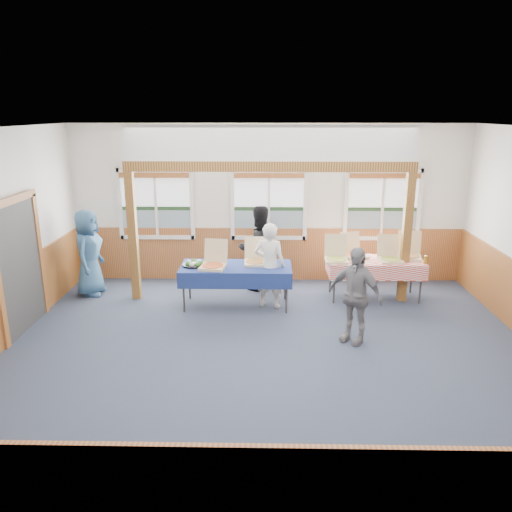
{
  "coord_description": "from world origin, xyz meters",
  "views": [
    {
      "loc": [
        -0.06,
        -6.55,
        3.42
      ],
      "look_at": [
        -0.21,
        1.0,
        1.22
      ],
      "focal_mm": 35.0,
      "sensor_mm": 36.0,
      "label": 1
    }
  ],
  "objects": [
    {
      "name": "window_mid",
      "position": [
        0.0,
        3.46,
        1.68
      ],
      "size": [
        1.56,
        0.1,
        1.46
      ],
      "color": "silver",
      "rests_on": "wall_back"
    },
    {
      "name": "wainscot_front",
      "position": [
        0.0,
        -3.48,
        0.55
      ],
      "size": [
        7.98,
        0.05,
        1.1
      ],
      "primitive_type": "cube",
      "color": "brown",
      "rests_on": "floor"
    },
    {
      "name": "table_right",
      "position": [
        2.0,
        2.41,
        0.7
      ],
      "size": [
        1.81,
        0.9,
        0.76
      ],
      "rotation": [
        0.0,
        0.0,
        0.07
      ],
      "color": "#2F2F2F",
      "rests_on": "floor"
    },
    {
      "name": "pizza_box_c",
      "position": [
        1.25,
        2.31,
        0.82
      ],
      "size": [
        0.43,
        0.52,
        0.45
      ],
      "rotation": [
        0.0,
        0.0,
        -0.05
      ],
      "color": "beige",
      "rests_on": "table_right"
    },
    {
      "name": "woman_black",
      "position": [
        -0.2,
        2.86,
        0.84
      ],
      "size": [
        0.99,
        0.89,
        1.68
      ],
      "primitive_type": "imported",
      "rotation": [
        0.0,
        0.0,
        3.52
      ],
      "color": "black",
      "rests_on": "floor"
    },
    {
      "name": "wall_back",
      "position": [
        0.0,
        3.5,
        1.6
      ],
      "size": [
        8.0,
        0.0,
        8.0
      ],
      "primitive_type": "plane",
      "rotation": [
        1.57,
        0.0,
        0.0
      ],
      "color": "silver",
      "rests_on": "floor"
    },
    {
      "name": "woman_white",
      "position": [
        0.01,
        1.94,
        0.78
      ],
      "size": [
        0.65,
        0.51,
        1.56
      ],
      "primitive_type": "imported",
      "rotation": [
        0.0,
        0.0,
        2.86
      ],
      "color": "silver",
      "rests_on": "floor"
    },
    {
      "name": "pizza_box_f",
      "position": [
        2.65,
        2.55,
        0.83
      ],
      "size": [
        0.53,
        0.6,
        0.47
      ],
      "rotation": [
        0.0,
        0.0,
        -0.21
      ],
      "color": "beige",
      "rests_on": "table_right"
    },
    {
      "name": "drink_glass",
      "position": [
        2.85,
        2.16,
        0.83
      ],
      "size": [
        0.07,
        0.07,
        0.15
      ],
      "primitive_type": "cylinder",
      "color": "#906718",
      "rests_on": "table_right"
    },
    {
      "name": "pizza_box_a",
      "position": [
        -0.98,
        1.86,
        0.83
      ],
      "size": [
        0.49,
        0.57,
        0.46
      ],
      "rotation": [
        0.0,
        0.0,
        -0.14
      ],
      "color": "beige",
      "rests_on": "table_left"
    },
    {
      "name": "cross_beam",
      "position": [
        0.0,
        2.3,
        2.49
      ],
      "size": [
        5.15,
        0.18,
        0.18
      ],
      "primitive_type": "cube",
      "color": "#5E2A15",
      "rests_on": "post_left"
    },
    {
      "name": "cased_opening",
      "position": [
        -3.96,
        0.9,
        1.05
      ],
      "size": [
        0.06,
        1.3,
        2.1
      ],
      "primitive_type": "cube",
      "color": "#2F2F2F",
      "rests_on": "wall_left"
    },
    {
      "name": "pizza_box_d",
      "position": [
        1.63,
        2.6,
        0.82
      ],
      "size": [
        0.52,
        0.58,
        0.43
      ],
      "rotation": [
        0.0,
        0.0,
        0.31
      ],
      "color": "beige",
      "rests_on": "table_right"
    },
    {
      "name": "wall_front",
      "position": [
        0.0,
        -3.5,
        1.6
      ],
      "size": [
        8.0,
        0.0,
        8.0
      ],
      "primitive_type": "plane",
      "rotation": [
        -1.57,
        0.0,
        0.0
      ],
      "color": "silver",
      "rests_on": "floor"
    },
    {
      "name": "person_grey",
      "position": [
        1.29,
        0.54,
        0.75
      ],
      "size": [
        0.92,
        0.83,
        1.5
      ],
      "primitive_type": "imported",
      "rotation": [
        0.0,
        0.0,
        -0.66
      ],
      "color": "slate",
      "rests_on": "floor"
    },
    {
      "name": "ceiling",
      "position": [
        0.0,
        0.0,
        3.2
      ],
      "size": [
        8.0,
        8.0,
        0.0
      ],
      "primitive_type": "plane",
      "rotation": [
        3.14,
        0.0,
        0.0
      ],
      "color": "white",
      "rests_on": "wall_back"
    },
    {
      "name": "pizza_box_e",
      "position": [
        2.24,
        2.33,
        0.82
      ],
      "size": [
        0.42,
        0.51,
        0.45
      ],
      "rotation": [
        0.0,
        0.0,
        0.02
      ],
      "color": "beige",
      "rests_on": "table_right"
    },
    {
      "name": "floor",
      "position": [
        0.0,
        0.0,
        0.0
      ],
      "size": [
        8.0,
        8.0,
        0.0
      ],
      "primitive_type": "plane",
      "color": "#262F3E",
      "rests_on": "ground"
    },
    {
      "name": "pizza_box_b",
      "position": [
        -0.24,
        2.13,
        0.82
      ],
      "size": [
        0.41,
        0.5,
        0.44
      ],
      "rotation": [
        0.0,
        0.0,
        0.02
      ],
      "color": "beige",
      "rests_on": "table_left"
    },
    {
      "name": "table_left",
      "position": [
        -0.59,
        1.96,
        0.7
      ],
      "size": [
        2.03,
        0.99,
        0.76
      ],
      "rotation": [
        0.0,
        0.0,
        -0.06
      ],
      "color": "#2F2F2F",
      "rests_on": "floor"
    },
    {
      "name": "window_right",
      "position": [
        2.3,
        3.46,
        1.68
      ],
      "size": [
        1.56,
        0.1,
        1.46
      ],
      "color": "silver",
      "rests_on": "wall_back"
    },
    {
      "name": "veggie_tray",
      "position": [
        -1.34,
        1.96,
        0.79
      ],
      "size": [
        0.42,
        0.42,
        0.1
      ],
      "color": "black",
      "rests_on": "table_left"
    },
    {
      "name": "wainscot_back",
      "position": [
        0.0,
        3.48,
        0.55
      ],
      "size": [
        7.98,
        0.05,
        1.1
      ],
      "primitive_type": "cube",
      "color": "brown",
      "rests_on": "floor"
    },
    {
      "name": "window_left",
      "position": [
        -2.3,
        3.46,
        1.68
      ],
      "size": [
        1.56,
        0.1,
        1.46
      ],
      "color": "silver",
      "rests_on": "wall_back"
    },
    {
      "name": "post_left",
      "position": [
        -2.5,
        2.3,
        1.2
      ],
      "size": [
        0.15,
        0.15,
        2.4
      ],
      "primitive_type": "cube",
      "color": "#5E2A15",
      "rests_on": "floor"
    },
    {
      "name": "man_blue",
      "position": [
        -3.43,
        2.51,
        0.83
      ],
      "size": [
        0.56,
        0.83,
        1.66
      ],
      "primitive_type": "imported",
      "rotation": [
        0.0,
        0.0,
        1.53
      ],
      "color": "#335A7F",
      "rests_on": "floor"
    },
    {
      "name": "post_right",
      "position": [
        2.5,
        2.3,
        1.2
      ],
      "size": [
        0.15,
        0.15,
        2.4
      ],
      "primitive_type": "cube",
      "color": "#5E2A15",
      "rests_on": "floor"
    }
  ]
}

